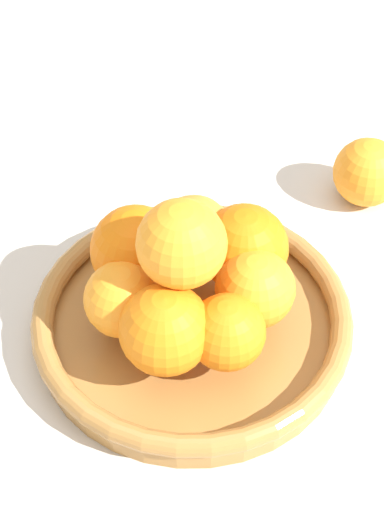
{
  "coord_description": "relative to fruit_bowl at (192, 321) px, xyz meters",
  "views": [
    {
      "loc": [
        -0.47,
        0.15,
        0.62
      ],
      "look_at": [
        0.0,
        0.0,
        0.1
      ],
      "focal_mm": 60.0,
      "sensor_mm": 36.0,
      "label": 1
    }
  ],
  "objects": [
    {
      "name": "orange_pile",
      "position": [
        0.0,
        0.0,
        0.06
      ],
      "size": [
        0.18,
        0.19,
        0.14
      ],
      "color": "orange",
      "rests_on": "fruit_bowl"
    },
    {
      "name": "stray_orange",
      "position": [
        0.12,
        -0.23,
        0.02
      ],
      "size": [
        0.07,
        0.07,
        0.07
      ],
      "primitive_type": "sphere",
      "color": "orange",
      "rests_on": "ground_plane"
    },
    {
      "name": "ground_plane",
      "position": [
        0.0,
        0.0,
        -0.02
      ],
      "size": [
        4.0,
        4.0,
        0.0
      ],
      "primitive_type": "plane",
      "color": "beige"
    },
    {
      "name": "fruit_bowl",
      "position": [
        0.0,
        0.0,
        0.0
      ],
      "size": [
        0.29,
        0.29,
        0.04
      ],
      "color": "#A57238",
      "rests_on": "ground_plane"
    }
  ]
}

